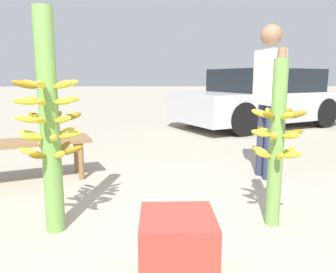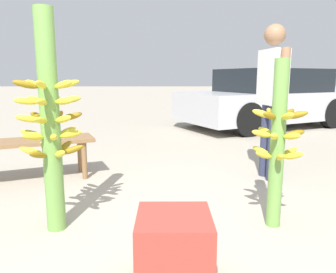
% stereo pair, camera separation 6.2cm
% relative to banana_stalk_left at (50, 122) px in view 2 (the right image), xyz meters
% --- Properties ---
extents(ground_plane, '(80.00, 80.00, 0.00)m').
position_rel_banana_stalk_left_xyz_m(ground_plane, '(0.86, -0.49, -0.83)').
color(ground_plane, '#A89E8C').
extents(banana_stalk_left, '(0.47, 0.47, 1.63)m').
position_rel_banana_stalk_left_xyz_m(banana_stalk_left, '(0.00, 0.00, 0.00)').
color(banana_stalk_left, '#6B9E47').
rests_on(banana_stalk_left, ground_plane).
extents(banana_stalk_center, '(0.41, 0.41, 1.28)m').
position_rel_banana_stalk_left_xyz_m(banana_stalk_center, '(1.68, 0.05, -0.16)').
color(banana_stalk_center, '#6B9E47').
rests_on(banana_stalk_center, ground_plane).
extents(vendor_person, '(0.25, 0.60, 1.71)m').
position_rel_banana_stalk_left_xyz_m(vendor_person, '(2.01, 1.28, 0.21)').
color(vendor_person, '#2D334C').
rests_on(vendor_person, ground_plane).
extents(market_bench, '(1.44, 0.95, 0.47)m').
position_rel_banana_stalk_left_xyz_m(market_bench, '(-0.67, 1.18, -0.42)').
color(market_bench, olive).
rests_on(market_bench, ground_plane).
extents(parked_car, '(4.36, 3.40, 1.33)m').
position_rel_banana_stalk_left_xyz_m(parked_car, '(3.20, 5.29, -0.18)').
color(parked_car, '#B7B7BC').
rests_on(parked_car, ground_plane).
extents(produce_crate, '(0.41, 0.41, 0.41)m').
position_rel_banana_stalk_left_xyz_m(produce_crate, '(0.89, -0.69, -0.62)').
color(produce_crate, '#B2382D').
rests_on(produce_crate, ground_plane).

